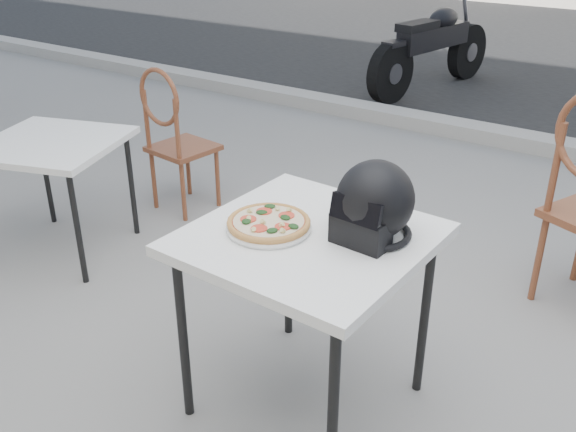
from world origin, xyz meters
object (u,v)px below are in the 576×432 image
Objects in this scene: cafe_table_main at (308,251)px; cafe_table_side at (52,151)px; motorcycle at (433,48)px; plate at (269,228)px; cafe_chair_side at (174,133)px; pizza at (269,222)px; helmet at (373,205)px.

cafe_table_main reaches higher than cafe_table_side.
motorcycle reaches higher than cafe_table_main.
cafe_table_main is at bearing -8.58° from cafe_table_side.
plate is 1.74m from cafe_table_side.
cafe_chair_side reaches higher than cafe_table_main.
cafe_table_side is (-1.70, 0.33, -0.19)m from pizza.
cafe_table_main is 2.76× the size of helmet.
pizza is 0.41× the size of cafe_chair_side.
pizza is at bearing -149.44° from helmet.
pizza reaches higher than plate.
helmet reaches higher than cafe_chair_side.
plate is 5.02m from motorcycle.
cafe_table_side is at bearing 168.99° from plate.
pizza is 1.74m from cafe_table_side.
cafe_table_main is 0.87× the size of cafe_chair_side.
plate is at bearing 151.24° from cafe_chair_side.
cafe_table_main is 1.97m from cafe_chair_side.
cafe_chair_side is 0.48× the size of motorcycle.
cafe_chair_side is 3.73m from motorcycle.
plate is at bearing -158.36° from cafe_table_main.
plate is 0.20× the size of motorcycle.
pizza is 1.29× the size of helmet.
motorcycle is (0.16, 3.72, -0.09)m from cafe_chair_side.
motorcycle reaches higher than cafe_table_side.
cafe_table_side is at bearing 171.42° from cafe_table_main.
cafe_chair_side is (0.17, 0.76, -0.08)m from cafe_table_side.
motorcycle reaches higher than plate.
pizza is at bearing 151.25° from cafe_chair_side.
cafe_table_main is 2.13× the size of pizza.
motorcycle is at bearing 105.82° from plate.
cafe_table_side is at bearing -83.16° from motorcycle.
motorcycle is (-1.50, 4.76, -0.26)m from cafe_table_main.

